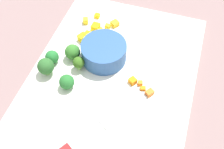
# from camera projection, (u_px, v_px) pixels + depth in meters

# --- Properties ---
(ground_plane) EXTENTS (4.00, 4.00, 0.00)m
(ground_plane) POSITION_uv_depth(u_px,v_px,m) (112.00, 80.00, 0.63)
(ground_plane) COLOR gray
(cutting_board) EXTENTS (0.50, 0.36, 0.01)m
(cutting_board) POSITION_uv_depth(u_px,v_px,m) (112.00, 79.00, 0.63)
(cutting_board) COLOR white
(cutting_board) RESTS_ON ground_plane
(prep_bowl) EXTENTS (0.11, 0.11, 0.05)m
(prep_bowl) POSITION_uv_depth(u_px,v_px,m) (104.00, 52.00, 0.63)
(prep_bowl) COLOR #2E5793
(prep_bowl) RESTS_ON cutting_board
(chef_knife) EXTENTS (0.27, 0.18, 0.02)m
(chef_knife) POSITION_uv_depth(u_px,v_px,m) (77.00, 144.00, 0.52)
(chef_knife) COLOR silver
(chef_knife) RESTS_ON cutting_board
(carrot_dice_0) EXTENTS (0.01, 0.01, 0.01)m
(carrot_dice_0) POSITION_uv_depth(u_px,v_px,m) (143.00, 89.00, 0.60)
(carrot_dice_0) COLOR orange
(carrot_dice_0) RESTS_ON cutting_board
(carrot_dice_1) EXTENTS (0.02, 0.02, 0.01)m
(carrot_dice_1) POSITION_uv_depth(u_px,v_px,m) (133.00, 80.00, 0.61)
(carrot_dice_1) COLOR orange
(carrot_dice_1) RESTS_ON cutting_board
(carrot_dice_2) EXTENTS (0.02, 0.02, 0.01)m
(carrot_dice_2) POSITION_uv_depth(u_px,v_px,m) (149.00, 93.00, 0.59)
(carrot_dice_2) COLOR orange
(carrot_dice_2) RESTS_ON cutting_board
(carrot_dice_3) EXTENTS (0.01, 0.01, 0.01)m
(carrot_dice_3) POSITION_uv_depth(u_px,v_px,m) (140.00, 84.00, 0.60)
(carrot_dice_3) COLOR orange
(carrot_dice_3) RESTS_ON cutting_board
(pepper_dice_0) EXTENTS (0.02, 0.02, 0.02)m
(pepper_dice_0) POSITION_uv_depth(u_px,v_px,m) (88.00, 36.00, 0.68)
(pepper_dice_0) COLOR yellow
(pepper_dice_0) RESTS_ON cutting_board
(pepper_dice_1) EXTENTS (0.02, 0.02, 0.01)m
(pepper_dice_1) POSITION_uv_depth(u_px,v_px,m) (115.00, 24.00, 0.71)
(pepper_dice_1) COLOR yellow
(pepper_dice_1) RESTS_ON cutting_board
(pepper_dice_2) EXTENTS (0.01, 0.01, 0.01)m
(pepper_dice_2) POSITION_uv_depth(u_px,v_px,m) (108.00, 27.00, 0.71)
(pepper_dice_2) COLOR yellow
(pepper_dice_2) RESTS_ON cutting_board
(pepper_dice_3) EXTENTS (0.01, 0.01, 0.01)m
(pepper_dice_3) POSITION_uv_depth(u_px,v_px,m) (97.00, 16.00, 0.73)
(pepper_dice_3) COLOR yellow
(pepper_dice_3) RESTS_ON cutting_board
(pepper_dice_4) EXTENTS (0.03, 0.02, 0.02)m
(pepper_dice_4) POSITION_uv_depth(u_px,v_px,m) (83.00, 37.00, 0.68)
(pepper_dice_4) COLOR yellow
(pepper_dice_4) RESTS_ON cutting_board
(pepper_dice_5) EXTENTS (0.02, 0.02, 0.02)m
(pepper_dice_5) POSITION_uv_depth(u_px,v_px,m) (96.00, 27.00, 0.70)
(pepper_dice_5) COLOR yellow
(pepper_dice_5) RESTS_ON cutting_board
(pepper_dice_6) EXTENTS (0.02, 0.02, 0.02)m
(pepper_dice_6) POSITION_uv_depth(u_px,v_px,m) (86.00, 21.00, 0.72)
(pepper_dice_6) COLOR yellow
(pepper_dice_6) RESTS_ON cutting_board
(pepper_dice_7) EXTENTS (0.02, 0.02, 0.01)m
(pepper_dice_7) POSITION_uv_depth(u_px,v_px,m) (101.00, 32.00, 0.70)
(pepper_dice_7) COLOR yellow
(pepper_dice_7) RESTS_ON cutting_board
(broccoli_floret_0) EXTENTS (0.03, 0.03, 0.04)m
(broccoli_floret_0) POSITION_uv_depth(u_px,v_px,m) (78.00, 64.00, 0.62)
(broccoli_floret_0) COLOR #8BBB5E
(broccoli_floret_0) RESTS_ON cutting_board
(broccoli_floret_1) EXTENTS (0.03, 0.03, 0.03)m
(broccoli_floret_1) POSITION_uv_depth(u_px,v_px,m) (52.00, 57.00, 0.63)
(broccoli_floret_1) COLOR #87BC54
(broccoli_floret_1) RESTS_ON cutting_board
(broccoli_floret_2) EXTENTS (0.04, 0.04, 0.04)m
(broccoli_floret_2) POSITION_uv_depth(u_px,v_px,m) (46.00, 66.00, 0.61)
(broccoli_floret_2) COLOR #81C459
(broccoli_floret_2) RESTS_ON cutting_board
(broccoli_floret_3) EXTENTS (0.04, 0.04, 0.04)m
(broccoli_floret_3) POSITION_uv_depth(u_px,v_px,m) (73.00, 52.00, 0.64)
(broccoli_floret_3) COLOR #93C466
(broccoli_floret_3) RESTS_ON cutting_board
(broccoli_floret_4) EXTENTS (0.03, 0.03, 0.03)m
(broccoli_floret_4) POSITION_uv_depth(u_px,v_px,m) (67.00, 82.00, 0.59)
(broccoli_floret_4) COLOR #85BB5A
(broccoli_floret_4) RESTS_ON cutting_board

